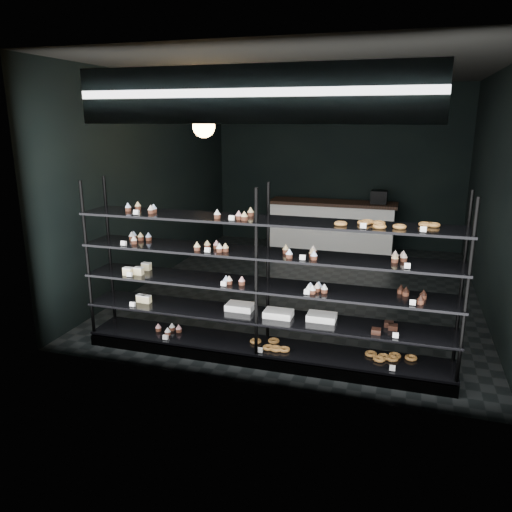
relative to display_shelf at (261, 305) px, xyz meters
name	(u,v)px	position (x,y,z in m)	size (l,w,h in m)	color
room	(309,186)	(0.02, 2.45, 0.97)	(5.01, 6.01, 3.20)	black
display_shelf	(261,305)	(0.00, 0.00, 0.00)	(4.00, 0.50, 1.91)	black
signage	(248,94)	(0.02, -0.48, 2.12)	(3.30, 0.05, 0.50)	#0F0C3E
pendant_lamp	(204,126)	(-1.20, 1.44, 1.82)	(0.29, 0.29, 0.88)	black
service_counter	(332,225)	(0.03, 4.95, -0.13)	(2.48, 0.65, 1.23)	white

